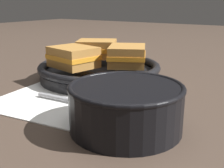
{
  "coord_description": "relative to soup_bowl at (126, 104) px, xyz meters",
  "views": [
    {
      "loc": [
        0.31,
        -0.43,
        0.19
      ],
      "look_at": [
        0.03,
        -0.01,
        0.04
      ],
      "focal_mm": 45.0,
      "sensor_mm": 36.0,
      "label": 1
    }
  ],
  "objects": [
    {
      "name": "napkin",
      "position": [
        -0.16,
        0.05,
        -0.04
      ],
      "size": [
        0.3,
        0.26,
        0.0
      ],
      "color": "white",
      "rests_on": "ground_plane"
    },
    {
      "name": "sandwich_far_left",
      "position": [
        -0.25,
        0.26,
        0.03
      ],
      "size": [
        0.13,
        0.12,
        0.05
      ],
      "rotation": [
        0.0,
        0.0,
        9.92
      ],
      "color": "#B27A38",
      "rests_on": "skillet"
    },
    {
      "name": "sandwich_near_right",
      "position": [
        -0.13,
        0.22,
        0.03
      ],
      "size": [
        0.12,
        0.13,
        0.05
      ],
      "rotation": [
        0.0,
        0.0,
        8.32
      ],
      "color": "#B27A38",
      "rests_on": "skillet"
    },
    {
      "name": "sandwich_near_left",
      "position": [
        -0.22,
        0.14,
        0.03
      ],
      "size": [
        0.12,
        0.1,
        0.05
      ],
      "rotation": [
        0.0,
        0.0,
        6.07
      ],
      "color": "#B27A38",
      "rests_on": "skillet"
    },
    {
      "name": "skillet",
      "position": [
        -0.2,
        0.21,
        -0.02
      ],
      "size": [
        0.3,
        0.3,
        0.04
      ],
      "color": "black",
      "rests_on": "ground_plane"
    },
    {
      "name": "spoon",
      "position": [
        -0.11,
        0.04,
        -0.03
      ],
      "size": [
        0.16,
        0.03,
        0.01
      ],
      "rotation": [
        0.0,
        0.0,
        0.07
      ],
      "color": "#9E9EA3",
      "rests_on": "napkin"
    },
    {
      "name": "ground_plane",
      "position": [
        -0.11,
        0.09,
        -0.04
      ],
      "size": [
        4.0,
        4.0,
        0.0
      ],
      "primitive_type": "plane",
      "color": "#47382D"
    },
    {
      "name": "soup_bowl",
      "position": [
        0.0,
        0.0,
        0.0
      ],
      "size": [
        0.17,
        0.17,
        0.07
      ],
      "color": "black",
      "rests_on": "ground_plane"
    }
  ]
}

